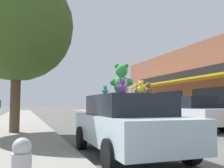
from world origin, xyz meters
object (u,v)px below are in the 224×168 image
at_px(teddy_bear_giant, 121,80).
at_px(teddy_bear_teal, 105,90).
at_px(teddy_bear_cream, 136,90).
at_px(teddy_bear_white, 124,87).
at_px(teddy_bear_brown, 148,89).
at_px(teddy_bear_yellow, 141,87).
at_px(teddy_bear_orange, 139,89).
at_px(street_tree, 17,26).
at_px(teddy_bear_purple, 122,86).
at_px(plush_art_car, 127,123).
at_px(teddy_bear_pink, 140,91).
at_px(parked_car_far_right, 138,111).
at_px(parked_car_far_center, 188,112).

bearing_deg(teddy_bear_giant, teddy_bear_teal, 39.40).
distance_m(teddy_bear_cream, teddy_bear_teal, 1.33).
bearing_deg(teddy_bear_white, teddy_bear_giant, -40.99).
xyz_separation_m(teddy_bear_cream, teddy_bear_brown, (-0.05, -0.83, -0.02)).
distance_m(teddy_bear_cream, teddy_bear_yellow, 1.84).
relative_size(teddy_bear_teal, teddy_bear_orange, 0.83).
bearing_deg(street_tree, teddy_bear_purple, -67.95).
relative_size(teddy_bear_white, teddy_bear_cream, 0.98).
xyz_separation_m(plush_art_car, teddy_bear_pink, (0.65, 0.61, 0.88)).
distance_m(teddy_bear_teal, parked_car_far_right, 12.29).
xyz_separation_m(teddy_bear_orange, parked_car_far_center, (5.24, 5.13, -0.80)).
distance_m(parked_car_far_center, street_tree, 9.09).
height_order(teddy_bear_giant, parked_car_far_center, teddy_bear_giant).
distance_m(teddy_bear_giant, teddy_bear_orange, 0.63).
relative_size(teddy_bear_purple, parked_car_far_right, 0.09).
height_order(teddy_bear_teal, teddy_bear_yellow, teddy_bear_yellow).
relative_size(plush_art_car, teddy_bear_cream, 11.19).
distance_m(teddy_bear_purple, parked_car_far_right, 12.89).
relative_size(teddy_bear_giant, street_tree, 0.12).
xyz_separation_m(teddy_bear_purple, parked_car_far_right, (5.86, 11.45, -0.92)).
distance_m(teddy_bear_yellow, parked_car_far_right, 13.02).
bearing_deg(teddy_bear_yellow, teddy_bear_purple, 7.06).
bearing_deg(teddy_bear_white, teddy_bear_orange, -121.05).
relative_size(parked_car_far_center, parked_car_far_right, 1.17).
relative_size(plush_art_car, teddy_bear_orange, 14.82).
bearing_deg(parked_car_far_center, teddy_bear_cream, -139.33).
height_order(teddy_bear_cream, parked_car_far_right, teddy_bear_cream).
distance_m(teddy_bear_purple, teddy_bear_pink, 1.64).
bearing_deg(street_tree, teddy_bear_yellow, -66.43).
distance_m(teddy_bear_brown, parked_car_far_right, 11.97).
bearing_deg(teddy_bear_teal, teddy_bear_brown, 169.31).
bearing_deg(street_tree, teddy_bear_giant, -61.15).
bearing_deg(teddy_bear_teal, teddy_bear_white, 141.91).
bearing_deg(teddy_bear_giant, teddy_bear_brown, 170.63).
relative_size(teddy_bear_teal, teddy_bear_pink, 0.74).
bearing_deg(teddy_bear_cream, teddy_bear_orange, 13.80).
bearing_deg(street_tree, parked_car_far_right, 33.61).
bearing_deg(parked_car_far_center, parked_car_far_right, 90.00).
xyz_separation_m(teddy_bear_white, teddy_bear_teal, (-0.39, 0.30, -0.06)).
bearing_deg(street_tree, teddy_bear_pink, -53.58).
relative_size(teddy_bear_giant, teddy_bear_orange, 2.98).
distance_m(teddy_bear_teal, parked_car_far_center, 7.73).
xyz_separation_m(teddy_bear_teal, parked_car_far_right, (6.02, 10.68, -0.86)).
bearing_deg(teddy_bear_white, teddy_bear_purple, 126.08).
height_order(teddy_bear_giant, street_tree, street_tree).
height_order(teddy_bear_white, teddy_bear_yellow, teddy_bear_white).
bearing_deg(teddy_bear_giant, teddy_bear_white, 97.26).
bearing_deg(plush_art_car, parked_car_far_right, 64.04).
height_order(teddy_bear_pink, parked_car_far_right, teddy_bear_pink).
relative_size(plush_art_car, teddy_bear_giant, 4.98).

